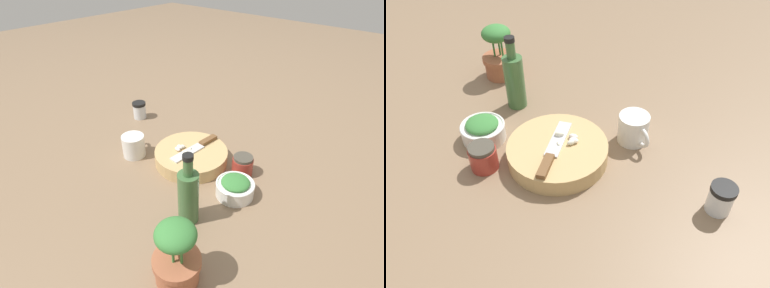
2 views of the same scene
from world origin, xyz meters
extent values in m
plane|color=#7F664C|center=(0.00, 0.00, 0.00)|extent=(5.00, 5.00, 0.00)
cylinder|color=tan|center=(-0.05, -0.03, 0.02)|extent=(0.25, 0.25, 0.05)
cube|color=brown|center=(-0.06, -0.11, 0.05)|extent=(0.03, 0.08, 0.01)
cube|color=silver|center=(-0.05, -0.01, 0.05)|extent=(0.04, 0.13, 0.01)
ellipsoid|color=white|center=(-0.01, -0.01, 0.05)|extent=(0.02, 0.02, 0.01)
ellipsoid|color=silver|center=(-0.05, -0.03, 0.05)|extent=(0.01, 0.02, 0.01)
ellipsoid|color=white|center=(-0.05, 0.00, 0.05)|extent=(0.03, 0.02, 0.02)
ellipsoid|color=silver|center=(-0.02, -0.02, 0.05)|extent=(0.03, 0.02, 0.01)
ellipsoid|color=silver|center=(-0.02, 0.00, 0.05)|extent=(0.03, 0.02, 0.01)
cylinder|color=silver|center=(-0.26, 0.01, 0.02)|extent=(0.12, 0.12, 0.04)
torus|color=silver|center=(-0.26, 0.01, 0.04)|extent=(0.12, 0.12, 0.01)
ellipsoid|color=#387A38|center=(-0.26, 0.01, 0.05)|extent=(0.09, 0.09, 0.03)
cylinder|color=silver|center=(0.34, -0.12, 0.03)|extent=(0.05, 0.05, 0.06)
cylinder|color=black|center=(0.34, -0.12, 0.07)|extent=(0.06, 0.06, 0.01)
cylinder|color=silver|center=(0.13, 0.08, 0.04)|extent=(0.08, 0.08, 0.08)
torus|color=silver|center=(0.16, 0.04, 0.04)|extent=(0.04, 0.05, 0.05)
cylinder|color=#9E3328|center=(-0.22, -0.09, 0.03)|extent=(0.07, 0.07, 0.06)
cylinder|color=#474238|center=(-0.22, -0.09, 0.06)|extent=(0.06, 0.06, 0.01)
cylinder|color=#3D6638|center=(-0.22, 0.17, 0.08)|extent=(0.06, 0.06, 0.16)
cylinder|color=#3D6638|center=(-0.22, 0.17, 0.18)|extent=(0.03, 0.03, 0.05)
cylinder|color=black|center=(-0.22, 0.17, 0.21)|extent=(0.03, 0.03, 0.01)
cylinder|color=#A35B3D|center=(-0.32, 0.32, 0.04)|extent=(0.10, 0.10, 0.07)
cylinder|color=#A35B3D|center=(-0.32, 0.32, 0.06)|extent=(0.11, 0.11, 0.02)
ellipsoid|color=#387A38|center=(-0.32, 0.32, 0.15)|extent=(0.09, 0.09, 0.05)
cylinder|color=#387A38|center=(-0.34, 0.32, 0.11)|extent=(0.01, 0.01, 0.08)
cylinder|color=#387A38|center=(-0.32, 0.33, 0.11)|extent=(0.01, 0.01, 0.08)
cylinder|color=#387A38|center=(-0.31, 0.32, 0.11)|extent=(0.01, 0.01, 0.08)
camera|label=1|loc=(-0.62, 0.60, 0.64)|focal=28.00mm
camera|label=2|loc=(0.13, -0.69, 0.67)|focal=35.00mm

